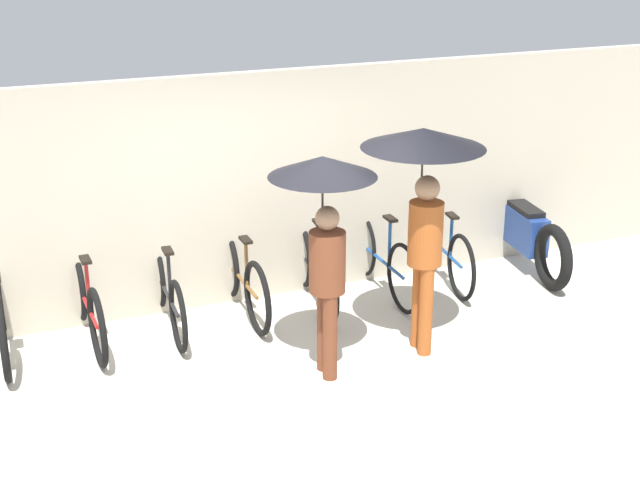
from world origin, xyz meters
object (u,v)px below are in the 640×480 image
object	(u,v)px
parked_bicycle_2	(167,292)
parked_bicycle_4	(314,270)
parked_bicycle_5	(381,258)
pedestrian_leading	(324,209)
parked_bicycle_3	(242,278)
parked_bicycle_6	(444,249)
parked_bicycle_0	(1,314)
parked_bicycle_1	(87,304)
pedestrian_center	(424,173)
motorcycle	(524,232)

from	to	relation	value
parked_bicycle_2	parked_bicycle_4	world-z (taller)	parked_bicycle_4
parked_bicycle_4	parked_bicycle_5	xyz separation A→B (m)	(0.78, -0.01, 0.02)
parked_bicycle_4	pedestrian_leading	bearing A→B (deg)	168.23
parked_bicycle_3	parked_bicycle_6	bearing A→B (deg)	-90.76
parked_bicycle_0	parked_bicycle_1	distance (m)	0.78
parked_bicycle_2	parked_bicycle_6	size ratio (longest dim) A/B	1.04
parked_bicycle_3	pedestrian_leading	bearing A→B (deg)	-167.05
parked_bicycle_6	pedestrian_center	distance (m)	2.12
parked_bicycle_3	parked_bicycle_4	world-z (taller)	parked_bicycle_4
parked_bicycle_2	pedestrian_center	xyz separation A→B (m)	(2.11, -1.32, 1.35)
parked_bicycle_1	pedestrian_leading	world-z (taller)	pedestrian_leading
pedestrian_leading	pedestrian_center	world-z (taller)	pedestrian_center
parked_bicycle_4	pedestrian_center	size ratio (longest dim) A/B	0.80
parked_bicycle_2	pedestrian_center	world-z (taller)	pedestrian_center
parked_bicycle_0	parked_bicycle_5	bearing A→B (deg)	-89.07
parked_bicycle_1	parked_bicycle_3	size ratio (longest dim) A/B	1.04
pedestrian_leading	pedestrian_center	bearing A→B (deg)	11.08
parked_bicycle_5	pedestrian_center	world-z (taller)	pedestrian_center
parked_bicycle_4	pedestrian_center	xyz separation A→B (m)	(0.55, -1.29, 1.34)
parked_bicycle_0	parked_bicycle_1	world-z (taller)	parked_bicycle_0
parked_bicycle_0	parked_bicycle_2	distance (m)	1.57
pedestrian_center	parked_bicycle_5	bearing A→B (deg)	85.84
parked_bicycle_2	parked_bicycle_5	distance (m)	2.35
parked_bicycle_0	parked_bicycle_6	bearing A→B (deg)	-88.82
parked_bicycle_0	parked_bicycle_4	xyz separation A→B (m)	(3.13, -0.05, -0.02)
parked_bicycle_0	parked_bicycle_6	world-z (taller)	parked_bicycle_0
parked_bicycle_2	parked_bicycle_4	xyz separation A→B (m)	(1.57, -0.03, 0.01)
parked_bicycle_4	pedestrian_leading	xyz separation A→B (m)	(-0.46, -1.39, 1.17)
parked_bicycle_3	parked_bicycle_4	xyz separation A→B (m)	(0.78, -0.05, -0.01)
parked_bicycle_2	pedestrian_center	distance (m)	2.83
parked_bicycle_1	pedestrian_center	distance (m)	3.45
motorcycle	parked_bicycle_5	bearing A→B (deg)	100.49
parked_bicycle_0	parked_bicycle_4	size ratio (longest dim) A/B	1.07
parked_bicycle_0	parked_bicycle_2	bearing A→B (deg)	-89.03
parked_bicycle_0	parked_bicycle_1	size ratio (longest dim) A/B	0.99
parked_bicycle_1	parked_bicycle_2	distance (m)	0.78
parked_bicycle_0	motorcycle	distance (m)	5.80
parked_bicycle_3	pedestrian_leading	xyz separation A→B (m)	(0.32, -1.44, 1.16)
parked_bicycle_2	parked_bicycle_4	bearing A→B (deg)	-88.55
parked_bicycle_0	parked_bicycle_6	distance (m)	4.70
pedestrian_leading	pedestrian_center	size ratio (longest dim) A/B	0.94
parked_bicycle_4	motorcycle	distance (m)	2.66
parked_bicycle_3	pedestrian_center	xyz separation A→B (m)	(1.33, -1.34, 1.33)
parked_bicycle_2	parked_bicycle_4	size ratio (longest dim) A/B	1.04
parked_bicycle_4	parked_bicycle_6	world-z (taller)	parked_bicycle_4
parked_bicycle_3	parked_bicycle_4	size ratio (longest dim) A/B	1.03
parked_bicycle_0	parked_bicycle_1	bearing A→B (deg)	-90.60
parked_bicycle_1	parked_bicycle_2	bearing A→B (deg)	-90.45
pedestrian_leading	motorcycle	xyz separation A→B (m)	(3.13, 1.45, -1.13)
parked_bicycle_3	parked_bicycle_5	world-z (taller)	parked_bicycle_5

